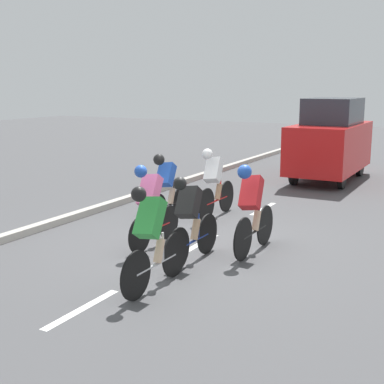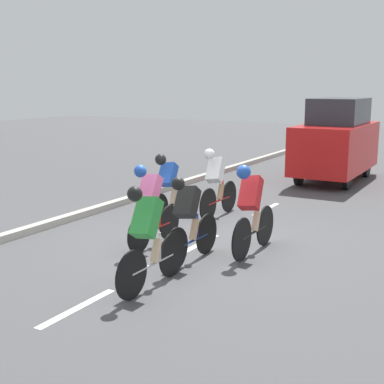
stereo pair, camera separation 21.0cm
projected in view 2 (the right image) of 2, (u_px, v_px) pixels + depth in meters
ground_plane at (197, 245)px, 9.54m from camera, size 60.00×60.00×0.00m
lane_stripe_near at (78, 308)px, 6.86m from camera, size 0.12×1.40×0.01m
lane_stripe_mid at (199, 244)px, 9.58m from camera, size 0.12×1.40×0.01m
lane_stripe_far at (266, 209)px, 12.30m from camera, size 0.12×1.40×0.01m
curb at (65, 219)px, 11.13m from camera, size 0.20×27.42×0.14m
cyclist_blue at (168, 185)px, 11.15m from camera, size 0.38×1.60×1.44m
cyclist_red at (251, 207)px, 8.92m from camera, size 0.39×1.71×1.55m
cyclist_green at (148, 235)px, 7.37m from camera, size 0.38×1.70×1.50m
cyclist_pink at (151, 203)px, 9.31m from camera, size 0.38×1.60×1.49m
cyclist_white at (216, 181)px, 11.43m from camera, size 0.39×1.70×1.51m
cyclist_black at (189, 218)px, 8.46m from camera, size 0.38×1.68×1.44m
support_car at (336, 141)px, 15.77m from camera, size 1.70×3.88×2.43m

